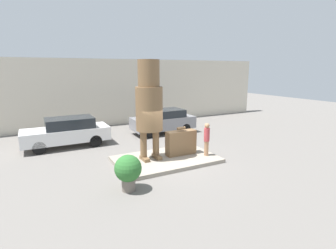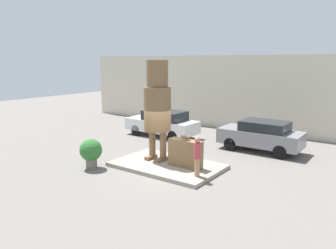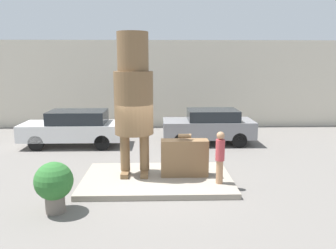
{
  "view_description": "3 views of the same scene",
  "coord_description": "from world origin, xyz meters",
  "px_view_note": "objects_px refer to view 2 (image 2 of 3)",
  "views": [
    {
      "loc": [
        -5.44,
        -10.51,
        4.3
      ],
      "look_at": [
        0.17,
        0.12,
        1.74
      ],
      "focal_mm": 28.0,
      "sensor_mm": 36.0,
      "label": 1
    },
    {
      "loc": [
        8.21,
        -11.33,
        4.69
      ],
      "look_at": [
        0.04,
        0.01,
        1.95
      ],
      "focal_mm": 35.0,
      "sensor_mm": 36.0,
      "label": 2
    },
    {
      "loc": [
        0.07,
        -10.03,
        3.8
      ],
      "look_at": [
        0.35,
        0.07,
        1.87
      ],
      "focal_mm": 35.0,
      "sensor_mm": 36.0,
      "label": 3
    }
  ],
  "objects_px": {
    "statue_figure": "(157,103)",
    "tourist": "(197,155)",
    "giant_suitcase": "(185,153)",
    "parked_car_white": "(163,123)",
    "planter_pot": "(91,151)",
    "parked_car_grey": "(261,135)"
  },
  "relations": [
    {
      "from": "statue_figure",
      "to": "tourist",
      "type": "xyz_separation_m",
      "value": [
        2.62,
        -0.85,
        -1.78
      ]
    },
    {
      "from": "statue_figure",
      "to": "giant_suitcase",
      "type": "bearing_deg",
      "value": -4.7
    },
    {
      "from": "tourist",
      "to": "parked_car_white",
      "type": "relative_size",
      "value": 0.35
    },
    {
      "from": "statue_figure",
      "to": "tourist",
      "type": "relative_size",
      "value": 2.83
    },
    {
      "from": "giant_suitcase",
      "to": "parked_car_white",
      "type": "relative_size",
      "value": 0.33
    },
    {
      "from": "giant_suitcase",
      "to": "statue_figure",
      "type": "bearing_deg",
      "value": 175.3
    },
    {
      "from": "parked_car_white",
      "to": "planter_pot",
      "type": "bearing_deg",
      "value": 99.82
    },
    {
      "from": "statue_figure",
      "to": "planter_pot",
      "type": "relative_size",
      "value": 3.41
    },
    {
      "from": "giant_suitcase",
      "to": "tourist",
      "type": "height_order",
      "value": "tourist"
    },
    {
      "from": "parked_car_white",
      "to": "planter_pot",
      "type": "distance_m",
      "value": 6.92
    },
    {
      "from": "parked_car_grey",
      "to": "planter_pot",
      "type": "distance_m",
      "value": 8.72
    },
    {
      "from": "tourist",
      "to": "parked_car_grey",
      "type": "distance_m",
      "value": 5.67
    },
    {
      "from": "giant_suitcase",
      "to": "tourist",
      "type": "relative_size",
      "value": 0.94
    },
    {
      "from": "parked_car_white",
      "to": "parked_car_grey",
      "type": "xyz_separation_m",
      "value": [
        6.21,
        0.31,
        -0.0
      ]
    },
    {
      "from": "parked_car_white",
      "to": "parked_car_grey",
      "type": "height_order",
      "value": "parked_car_white"
    },
    {
      "from": "parked_car_white",
      "to": "giant_suitcase",
      "type": "bearing_deg",
      "value": 135.34
    },
    {
      "from": "tourist",
      "to": "planter_pot",
      "type": "distance_m",
      "value": 4.75
    },
    {
      "from": "tourist",
      "to": "planter_pot",
      "type": "xyz_separation_m",
      "value": [
        -4.5,
        -1.49,
        -0.27
      ]
    },
    {
      "from": "tourist",
      "to": "parked_car_grey",
      "type": "xyz_separation_m",
      "value": [
        0.53,
        5.64,
        -0.19
      ]
    },
    {
      "from": "parked_car_grey",
      "to": "planter_pot",
      "type": "xyz_separation_m",
      "value": [
        -5.03,
        -7.13,
        -0.08
      ]
    },
    {
      "from": "giant_suitcase",
      "to": "planter_pot",
      "type": "bearing_deg",
      "value": -147.67
    },
    {
      "from": "parked_car_grey",
      "to": "statue_figure",
      "type": "bearing_deg",
      "value": 56.68
    }
  ]
}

